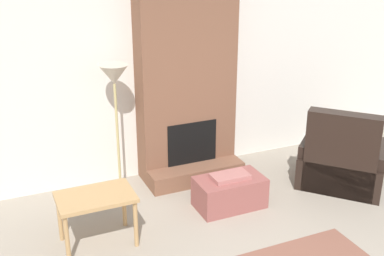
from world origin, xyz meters
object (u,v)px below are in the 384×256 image
object	(u,v)px
side_table	(96,202)
floor_lamp_left	(114,82)
ottoman	(230,192)
armchair	(342,164)

from	to	relation	value
side_table	floor_lamp_left	size ratio (longest dim) A/B	0.47
ottoman	side_table	world-z (taller)	side_table
ottoman	floor_lamp_left	distance (m)	1.79
side_table	floor_lamp_left	xyz separation A→B (m)	(0.49, 0.92, 0.92)
ottoman	floor_lamp_left	size ratio (longest dim) A/B	0.49
ottoman	floor_lamp_left	world-z (taller)	floor_lamp_left
armchair	side_table	xyz separation A→B (m)	(-3.03, -0.00, 0.16)
armchair	floor_lamp_left	xyz separation A→B (m)	(-2.54, 0.92, 1.09)
ottoman	armchair	xyz separation A→B (m)	(1.49, -0.11, 0.11)
side_table	ottoman	bearing A→B (deg)	4.14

